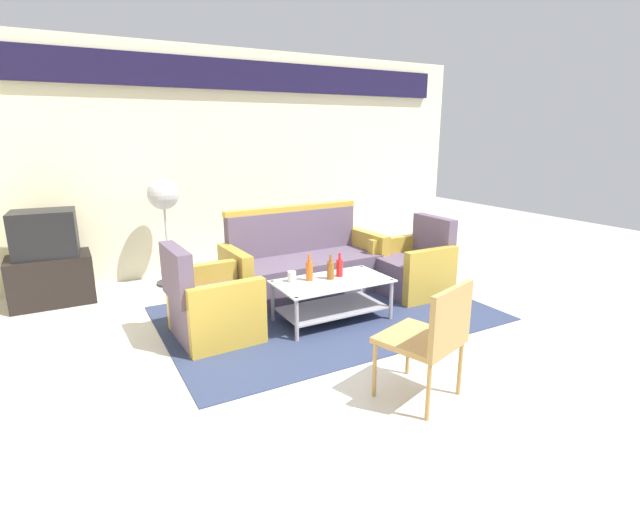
{
  "coord_description": "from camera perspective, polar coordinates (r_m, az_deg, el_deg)",
  "views": [
    {
      "loc": [
        -2.33,
        -3.0,
        1.78
      ],
      "look_at": [
        -0.24,
        0.74,
        0.65
      ],
      "focal_mm": 26.35,
      "sensor_mm": 36.0,
      "label": 1
    }
  ],
  "objects": [
    {
      "name": "armchair_left",
      "position": [
        4.27,
        -13.13,
        -6.09
      ],
      "size": [
        0.73,
        0.79,
        0.85
      ],
      "rotation": [
        0.0,
        0.0,
        -1.53
      ],
      "color": "#5B4C60",
      "rests_on": "rug"
    },
    {
      "name": "ground_plane",
      "position": [
        4.19,
        8.01,
        -10.5
      ],
      "size": [
        14.0,
        14.0,
        0.0
      ],
      "primitive_type": "plane",
      "color": "beige"
    },
    {
      "name": "rug",
      "position": [
        4.78,
        0.82,
        -7.03
      ],
      "size": [
        3.17,
        2.13,
        0.01
      ],
      "primitive_type": "cube",
      "color": "#2D3856",
      "rests_on": "ground"
    },
    {
      "name": "couch",
      "position": [
        5.28,
        -1.9,
        -1.35
      ],
      "size": [
        1.83,
        0.81,
        0.96
      ],
      "rotation": [
        0.0,
        0.0,
        3.18
      ],
      "color": "#5B4C60",
      "rests_on": "rug"
    },
    {
      "name": "bottle_orange",
      "position": [
        4.45,
        -1.31,
        -1.82
      ],
      "size": [
        0.07,
        0.07,
        0.26
      ],
      "color": "#D85919",
      "rests_on": "coffee_table"
    },
    {
      "name": "cup",
      "position": [
        4.44,
        -3.45,
        -2.56
      ],
      "size": [
        0.08,
        0.08,
        0.1
      ],
      "primitive_type": "cylinder",
      "color": "silver",
      "rests_on": "coffee_table"
    },
    {
      "name": "wall_back",
      "position": [
        6.49,
        -8.23,
        11.95
      ],
      "size": [
        6.52,
        0.19,
        2.8
      ],
      "color": "beige",
      "rests_on": "ground"
    },
    {
      "name": "television",
      "position": [
        5.65,
        -30.45,
        2.32
      ],
      "size": [
        0.63,
        0.49,
        0.48
      ],
      "rotation": [
        0.0,
        0.0,
        3.06
      ],
      "color": "black",
      "rests_on": "tv_stand"
    },
    {
      "name": "wicker_chair",
      "position": [
        3.23,
        13.42,
        -9.15
      ],
      "size": [
        0.6,
        0.6,
        0.84
      ],
      "rotation": [
        0.0,
        0.0,
        0.31
      ],
      "color": "#AD844C",
      "rests_on": "ground"
    },
    {
      "name": "armchair_right",
      "position": [
        5.4,
        11.26,
        -1.58
      ],
      "size": [
        0.71,
        0.77,
        0.85
      ],
      "rotation": [
        0.0,
        0.0,
        1.56
      ],
      "color": "#5B4C60",
      "rests_on": "rug"
    },
    {
      "name": "pedestal_fan",
      "position": [
        5.75,
        -18.46,
        6.36
      ],
      "size": [
        0.36,
        0.36,
        1.27
      ],
      "color": "#2D2D33",
      "rests_on": "ground"
    },
    {
      "name": "tv_stand",
      "position": [
        5.76,
        -29.81,
        -2.54
      ],
      "size": [
        0.8,
        0.5,
        0.52
      ],
      "primitive_type": "cube",
      "color": "black",
      "rests_on": "ground"
    },
    {
      "name": "bottle_red",
      "position": [
        4.58,
        2.39,
        -1.47
      ],
      "size": [
        0.07,
        0.07,
        0.24
      ],
      "color": "red",
      "rests_on": "coffee_table"
    },
    {
      "name": "bottle_brown",
      "position": [
        4.5,
        1.29,
        -1.75
      ],
      "size": [
        0.07,
        0.07,
        0.24
      ],
      "color": "brown",
      "rests_on": "coffee_table"
    },
    {
      "name": "coffee_table",
      "position": [
        4.52,
        1.49,
        -4.72
      ],
      "size": [
        1.1,
        0.6,
        0.4
      ],
      "color": "silver",
      "rests_on": "rug"
    }
  ]
}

